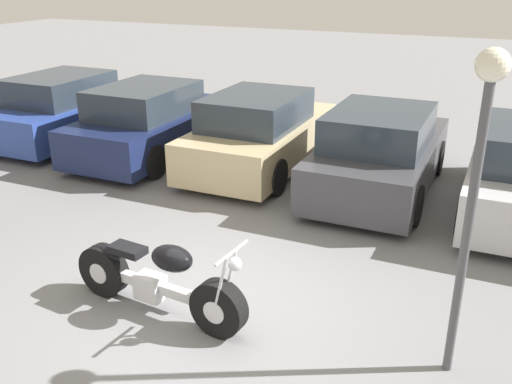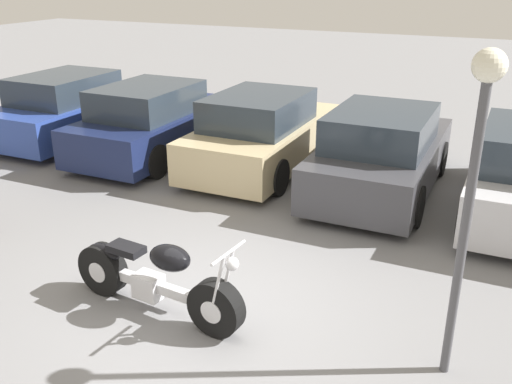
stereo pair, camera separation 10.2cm
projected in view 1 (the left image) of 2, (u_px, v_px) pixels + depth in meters
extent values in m
plane|color=slate|center=(210.00, 307.00, 6.88)|extent=(60.00, 60.00, 0.00)
cylinder|color=black|center=(219.00, 308.00, 6.26)|extent=(0.68, 0.27, 0.66)
cylinder|color=silver|center=(219.00, 308.00, 6.26)|extent=(0.28, 0.25, 0.26)
cylinder|color=black|center=(104.00, 270.00, 7.04)|extent=(0.68, 0.27, 0.66)
cylinder|color=silver|center=(104.00, 270.00, 7.04)|extent=(0.28, 0.25, 0.26)
cube|color=silver|center=(158.00, 287.00, 6.64)|extent=(1.30, 0.24, 0.12)
cube|color=silver|center=(150.00, 287.00, 6.71)|extent=(0.36, 0.27, 0.30)
ellipsoid|color=black|center=(172.00, 259.00, 6.37)|extent=(0.55, 0.40, 0.29)
cube|color=black|center=(127.00, 250.00, 6.70)|extent=(0.46, 0.28, 0.09)
ellipsoid|color=black|center=(105.00, 253.00, 6.93)|extent=(0.50, 0.25, 0.20)
cylinder|color=silver|center=(220.00, 285.00, 6.01)|extent=(0.22, 0.06, 0.74)
cylinder|color=silver|center=(229.00, 278.00, 6.15)|extent=(0.22, 0.06, 0.74)
cylinder|color=silver|center=(232.00, 253.00, 5.90)|extent=(0.09, 0.62, 0.03)
sphere|color=silver|center=(235.00, 264.00, 5.93)|extent=(0.15, 0.15, 0.15)
cylinder|color=silver|center=(143.00, 283.00, 6.97)|extent=(1.30, 0.21, 0.08)
cube|color=#2D479E|center=(71.00, 115.00, 13.38)|extent=(1.83, 4.21, 0.78)
cube|color=#28333D|center=(59.00, 88.00, 12.91)|extent=(1.61, 2.19, 0.60)
cylinder|color=black|center=(80.00, 109.00, 14.89)|extent=(0.20, 0.67, 0.67)
cylinder|color=black|center=(134.00, 115.00, 14.25)|extent=(0.20, 0.67, 0.67)
cylinder|color=black|center=(2.00, 134.00, 12.68)|extent=(0.20, 0.67, 0.67)
cylinder|color=black|center=(62.00, 143.00, 12.03)|extent=(0.20, 0.67, 0.67)
cube|color=#19234C|center=(153.00, 129.00, 12.24)|extent=(1.83, 4.21, 0.78)
cube|color=#28333D|center=(144.00, 100.00, 11.77)|extent=(1.61, 2.19, 0.60)
cylinder|color=black|center=(154.00, 121.00, 13.75)|extent=(0.20, 0.67, 0.67)
cylinder|color=black|center=(217.00, 129.00, 13.10)|extent=(0.20, 0.67, 0.67)
cylinder|color=black|center=(82.00, 151.00, 11.54)|extent=(0.20, 0.67, 0.67)
cylinder|color=black|center=(153.00, 162.00, 10.89)|extent=(0.20, 0.67, 0.67)
cube|color=#C6B284|center=(261.00, 141.00, 11.46)|extent=(1.83, 4.21, 0.78)
cube|color=#28333D|center=(256.00, 110.00, 10.99)|extent=(1.61, 2.19, 0.60)
cylinder|color=black|center=(250.00, 130.00, 12.97)|extent=(0.20, 0.67, 0.67)
cylinder|color=black|center=(322.00, 139.00, 12.32)|extent=(0.20, 0.67, 0.67)
cylinder|color=black|center=(192.00, 164.00, 10.76)|extent=(0.20, 0.67, 0.67)
cylinder|color=black|center=(276.00, 177.00, 10.11)|extent=(0.20, 0.67, 0.67)
cube|color=#3D3D42|center=(380.00, 161.00, 10.27)|extent=(1.83, 4.21, 0.78)
cube|color=#28333D|center=(380.00, 127.00, 9.80)|extent=(1.61, 2.19, 0.60)
cylinder|color=black|center=(352.00, 147.00, 11.78)|extent=(0.20, 0.67, 0.67)
cylinder|color=black|center=(437.00, 158.00, 11.13)|extent=(0.20, 0.67, 0.67)
cylinder|color=black|center=(311.00, 189.00, 9.57)|extent=(0.20, 0.67, 0.67)
cylinder|color=black|center=(414.00, 205.00, 8.92)|extent=(0.20, 0.67, 0.67)
cylinder|color=black|center=(477.00, 164.00, 10.79)|extent=(0.20, 0.67, 0.67)
cylinder|color=black|center=(464.00, 215.00, 8.58)|extent=(0.20, 0.67, 0.67)
cylinder|color=#4C4C51|center=(466.00, 238.00, 5.28)|extent=(0.09, 0.09, 2.97)
sphere|color=white|center=(493.00, 65.00, 4.69)|extent=(0.29, 0.29, 0.29)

